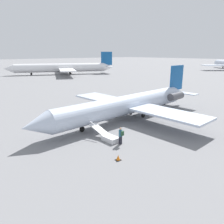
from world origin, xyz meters
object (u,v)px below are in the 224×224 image
Objects in this scene: airplane_taxiing_distant at (63,68)px; boarding_stairs at (108,137)px; passenger at (121,135)px; airplane_main at (131,104)px.

airplane_taxiing_distant is 74.24m from boarding_stairs.
passenger reaches higher than boarding_stairs.
airplane_taxiing_distant is (-23.40, -63.27, 0.69)m from airplane_main.
passenger is (30.63, 69.11, -1.73)m from airplane_taxiing_distant.
boarding_stairs is 2.33× the size of passenger.
boarding_stairs is (30.94, 67.45, -2.36)m from airplane_taxiing_distant.
passenger is at bearing -172.33° from boarding_stairs.
boarding_stairs is 1.81m from passenger.
airplane_main is at bearing -53.62° from passenger.
airplane_taxiing_distant reaches higher than passenger.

